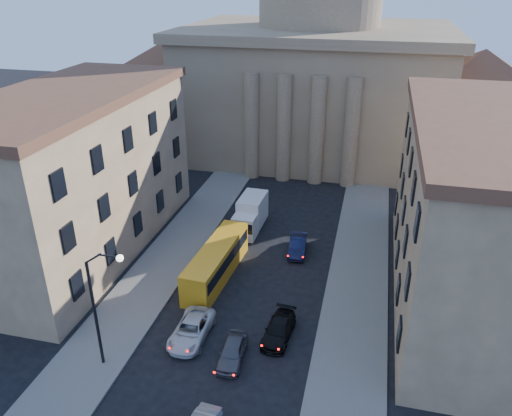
{
  "coord_description": "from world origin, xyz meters",
  "views": [
    {
      "loc": [
        8.5,
        -14.44,
        23.96
      ],
      "look_at": [
        0.28,
        19.3,
        7.2
      ],
      "focal_mm": 35.0,
      "sensor_mm": 36.0,
      "label": 1
    }
  ],
  "objects": [
    {
      "name": "box_truck",
      "position": [
        -2.7,
        29.09,
        1.51
      ],
      "size": [
        2.46,
        5.88,
        3.19
      ],
      "rotation": [
        0.0,
        0.0,
        -0.03
      ],
      "color": "silver",
      "rests_on": "ground"
    },
    {
      "name": "car_right_mid",
      "position": [
        3.39,
        13.43,
        0.65
      ],
      "size": [
        2.11,
        4.56,
        1.29
      ],
      "primitive_type": "imported",
      "rotation": [
        0.0,
        0.0,
        -0.07
      ],
      "color": "black",
      "rests_on": "ground"
    },
    {
      "name": "car_right_far",
      "position": [
        0.8,
        10.44,
        0.68
      ],
      "size": [
        1.83,
        4.08,
        1.36
      ],
      "primitive_type": "imported",
      "rotation": [
        0.0,
        0.0,
        0.06
      ],
      "color": "#48484D",
      "rests_on": "ground"
    },
    {
      "name": "car_right_distant",
      "position": [
        2.76,
        25.52,
        0.72
      ],
      "size": [
        1.83,
        4.44,
        1.43
      ],
      "primitive_type": "imported",
      "rotation": [
        0.0,
        0.0,
        0.07
      ],
      "color": "black",
      "rests_on": "ground"
    },
    {
      "name": "sidewalk_right",
      "position": [
        8.5,
        18.0,
        0.07
      ],
      "size": [
        5.0,
        60.0,
        0.15
      ],
      "primitive_type": "cube",
      "color": "#625F59",
      "rests_on": "ground"
    },
    {
      "name": "street_lamp",
      "position": [
        -6.97,
        8.0,
        5.29
      ],
      "size": [
        2.62,
        0.44,
        8.83
      ],
      "color": "black",
      "rests_on": "ground"
    },
    {
      "name": "city_bus",
      "position": [
        -3.32,
        19.86,
        1.53
      ],
      "size": [
        2.95,
        10.2,
        2.84
      ],
      "rotation": [
        0.0,
        0.0,
        -0.06
      ],
      "color": "orange",
      "rests_on": "ground"
    },
    {
      "name": "building_right",
      "position": [
        17.0,
        22.0,
        7.42
      ],
      "size": [
        11.6,
        26.6,
        14.7
      ],
      "color": "tan",
      "rests_on": "ground"
    },
    {
      "name": "sidewalk_left",
      "position": [
        -8.5,
        18.0,
        0.07
      ],
      "size": [
        5.0,
        60.0,
        0.15
      ],
      "primitive_type": "cube",
      "color": "#625F59",
      "rests_on": "ground"
    },
    {
      "name": "car_left_mid",
      "position": [
        -2.66,
        11.88,
        0.7
      ],
      "size": [
        2.33,
        5.04,
        1.4
      ],
      "primitive_type": "imported",
      "rotation": [
        0.0,
        0.0,
        -0.0
      ],
      "color": "silver",
      "rests_on": "ground"
    },
    {
      "name": "building_left",
      "position": [
        -17.0,
        22.0,
        7.42
      ],
      "size": [
        11.6,
        26.6,
        14.7
      ],
      "color": "tan",
      "rests_on": "ground"
    },
    {
      "name": "church",
      "position": [
        0.0,
        55.47,
        11.88
      ],
      "size": [
        68.02,
        28.76,
        36.6
      ],
      "color": "#7A644B",
      "rests_on": "ground"
    }
  ]
}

